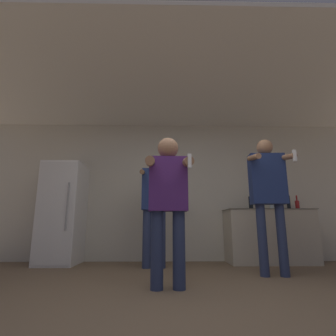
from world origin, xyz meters
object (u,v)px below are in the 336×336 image
at_px(bottle_brown_liquor, 251,202).
at_px(person_man_side, 268,189).
at_px(bottle_amber_bourbon, 280,205).
at_px(person_woman_foreground, 168,195).
at_px(bottle_short_whiskey, 288,202).
at_px(person_spectator_back, 154,202).
at_px(bottle_clear_vodka, 272,203).
at_px(refrigerator, 63,213).
at_px(bottle_tall_gin, 297,205).

xyz_separation_m(bottle_brown_liquor, person_man_side, (-0.17, -1.24, 0.06)).
bearing_deg(bottle_amber_bourbon, person_woman_foreground, -137.23).
bearing_deg(person_man_side, bottle_short_whiskey, 55.47).
bearing_deg(person_spectator_back, bottle_clear_vodka, 14.60).
xyz_separation_m(bottle_amber_bourbon, person_woman_foreground, (-2.04, -1.89, -0.05)).
relative_size(refrigerator, bottle_short_whiskey, 4.75).
relative_size(bottle_amber_bourbon, person_man_side, 0.14).
bearing_deg(bottle_short_whiskey, person_woman_foreground, -139.28).
relative_size(bottle_brown_liquor, person_spectator_back, 0.21).
relative_size(bottle_amber_bourbon, person_woman_foreground, 0.16).
distance_m(refrigerator, bottle_short_whiskey, 3.95).
bearing_deg(bottle_clear_vodka, person_woman_foreground, -134.98).
bearing_deg(refrigerator, person_man_side, -19.54).
bearing_deg(bottle_short_whiskey, bottle_brown_liquor, 180.00).
xyz_separation_m(bottle_clear_vodka, person_man_side, (-0.55, -1.24, 0.08)).
height_order(refrigerator, bottle_clear_vodka, refrigerator).
bearing_deg(person_spectator_back, person_woman_foreground, -82.20).
height_order(refrigerator, bottle_amber_bourbon, refrigerator).
distance_m(bottle_short_whiskey, bottle_tall_gin, 0.16).
height_order(bottle_tall_gin, bottle_amber_bourbon, bottle_tall_gin).
relative_size(bottle_short_whiskey, bottle_tall_gin, 1.35).
bearing_deg(bottle_brown_liquor, bottle_amber_bourbon, 0.00).
xyz_separation_m(bottle_clear_vodka, bottle_tall_gin, (0.46, 0.00, -0.03)).
height_order(bottle_short_whiskey, person_woman_foreground, person_woman_foreground).
height_order(person_woman_foreground, person_man_side, person_man_side).
relative_size(bottle_short_whiskey, bottle_amber_bourbon, 1.41).
relative_size(person_woman_foreground, person_spectator_back, 0.92).
height_order(refrigerator, bottle_tall_gin, refrigerator).
xyz_separation_m(bottle_short_whiskey, bottle_tall_gin, (0.16, 0.00, -0.05)).
distance_m(person_woman_foreground, person_man_side, 1.50).
xyz_separation_m(bottle_tall_gin, bottle_amber_bourbon, (-0.31, 0.00, -0.01)).
bearing_deg(bottle_amber_bourbon, bottle_brown_liquor, 180.00).
xyz_separation_m(refrigerator, person_man_side, (3.09, -1.10, 0.26)).
relative_size(bottle_tall_gin, bottle_brown_liquor, 0.74).
height_order(bottle_clear_vodka, bottle_tall_gin, bottle_clear_vodka).
bearing_deg(bottle_brown_liquor, bottle_short_whiskey, 0.00).
distance_m(refrigerator, bottle_amber_bourbon, 3.79).
bearing_deg(bottle_short_whiskey, bottle_tall_gin, 0.00).
relative_size(bottle_tall_gin, person_woman_foreground, 0.17).
bearing_deg(person_man_side, bottle_tall_gin, 50.89).
xyz_separation_m(refrigerator, bottle_brown_liquor, (3.26, 0.15, 0.20)).
bearing_deg(person_man_side, person_spectator_back, 155.38).
bearing_deg(person_man_side, refrigerator, 160.46).
height_order(person_man_side, person_spectator_back, person_man_side).
bearing_deg(bottle_brown_liquor, bottle_tall_gin, 0.00).
xyz_separation_m(bottle_brown_liquor, person_spectator_back, (-1.70, -0.54, -0.04)).
relative_size(bottle_clear_vodka, person_spectator_back, 0.18).
relative_size(bottle_clear_vodka, person_woman_foreground, 0.19).
relative_size(bottle_clear_vodka, bottle_amber_bourbon, 1.20).
distance_m(bottle_amber_bourbon, person_spectator_back, 2.29).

